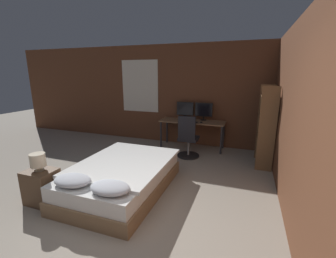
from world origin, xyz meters
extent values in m
plane|color=#9E9384|center=(0.00, 0.00, 0.00)|extent=(20.00, 20.00, 0.00)
cube|color=brown|center=(0.00, 4.15, 1.35)|extent=(12.00, 0.06, 2.70)
cube|color=silver|center=(-1.70, 4.11, 1.58)|extent=(1.12, 0.01, 1.46)
cube|color=black|center=(-1.70, 4.12, 1.58)|extent=(1.04, 0.01, 1.38)
cube|color=brown|center=(1.89, 1.50, 1.35)|extent=(0.06, 12.00, 2.70)
cube|color=#846647|center=(-0.61, 1.20, 0.11)|extent=(1.36, 2.06, 0.22)
cube|color=white|center=(-0.61, 1.20, 0.33)|extent=(1.30, 2.00, 0.22)
cube|color=white|center=(-0.61, 1.33, 0.47)|extent=(1.40, 1.73, 0.05)
ellipsoid|color=silver|center=(-0.91, 0.42, 0.51)|extent=(0.55, 0.38, 0.13)
ellipsoid|color=silver|center=(-0.31, 0.42, 0.51)|extent=(0.55, 0.38, 0.13)
cube|color=brown|center=(-1.58, 0.47, 0.27)|extent=(0.45, 0.37, 0.53)
cylinder|color=gray|center=(-1.58, 0.47, 0.54)|extent=(0.13, 0.13, 0.01)
cylinder|color=gray|center=(-1.58, 0.47, 0.57)|extent=(0.02, 0.02, 0.05)
cylinder|color=beige|center=(-1.58, 0.47, 0.69)|extent=(0.22, 0.22, 0.20)
cube|color=#846042|center=(-0.05, 3.80, 0.72)|extent=(1.68, 0.58, 0.03)
cylinder|color=#2D2D33|center=(-0.84, 3.56, 0.35)|extent=(0.05, 0.05, 0.70)
cylinder|color=#2D2D33|center=(0.74, 3.56, 0.35)|extent=(0.05, 0.05, 0.70)
cylinder|color=#2D2D33|center=(-0.84, 4.03, 0.35)|extent=(0.05, 0.05, 0.70)
cylinder|color=#2D2D33|center=(0.74, 4.03, 0.35)|extent=(0.05, 0.05, 0.70)
cylinder|color=black|center=(-0.30, 3.98, 0.74)|extent=(0.16, 0.16, 0.01)
cylinder|color=black|center=(-0.30, 3.98, 0.79)|extent=(0.03, 0.03, 0.09)
cube|color=black|center=(-0.30, 3.98, 1.02)|extent=(0.46, 0.03, 0.36)
cube|color=black|center=(-0.30, 3.97, 1.02)|extent=(0.43, 0.00, 0.33)
cylinder|color=black|center=(0.20, 3.98, 0.74)|extent=(0.16, 0.16, 0.01)
cylinder|color=black|center=(0.20, 3.98, 0.79)|extent=(0.03, 0.03, 0.09)
cube|color=black|center=(0.20, 3.98, 1.02)|extent=(0.46, 0.03, 0.36)
cube|color=black|center=(0.20, 3.97, 1.02)|extent=(0.43, 0.00, 0.33)
cube|color=black|center=(-0.05, 3.61, 0.74)|extent=(0.37, 0.13, 0.02)
ellipsoid|color=black|center=(0.22, 3.61, 0.75)|extent=(0.07, 0.05, 0.04)
cylinder|color=black|center=(0.03, 3.15, 0.02)|extent=(0.52, 0.52, 0.04)
cylinder|color=gray|center=(0.03, 3.15, 0.22)|extent=(0.05, 0.05, 0.37)
cube|color=black|center=(0.03, 3.15, 0.44)|extent=(0.44, 0.44, 0.07)
cube|color=black|center=(0.03, 2.95, 0.75)|extent=(0.39, 0.05, 0.53)
cube|color=brown|center=(1.68, 2.87, 0.85)|extent=(0.32, 0.02, 1.71)
cube|color=brown|center=(1.68, 3.58, 0.85)|extent=(0.32, 0.02, 1.71)
cube|color=brown|center=(1.68, 3.22, 0.60)|extent=(0.32, 0.69, 0.02)
cube|color=brown|center=(1.68, 3.22, 1.06)|extent=(0.32, 0.69, 0.02)
cube|color=brown|center=(1.68, 3.22, 1.50)|extent=(0.32, 0.69, 0.02)
cube|color=#7A387F|center=(1.68, 2.91, 0.73)|extent=(0.27, 0.04, 0.25)
cube|color=#7A387F|center=(1.68, 2.95, 0.72)|extent=(0.27, 0.03, 0.22)
cube|color=orange|center=(1.68, 2.99, 0.74)|extent=(0.27, 0.03, 0.27)
cube|color=#BCB29E|center=(1.68, 3.04, 0.73)|extent=(0.27, 0.04, 0.25)
cube|color=teal|center=(1.68, 3.08, 0.72)|extent=(0.27, 0.03, 0.22)
cube|color=#28282D|center=(1.68, 3.13, 0.71)|extent=(0.27, 0.04, 0.21)
cube|color=gold|center=(1.68, 3.18, 0.73)|extent=(0.27, 0.02, 0.25)
cube|color=orange|center=(1.68, 3.22, 0.73)|extent=(0.27, 0.04, 0.24)
cube|color=#BCB29E|center=(1.68, 2.91, 1.20)|extent=(0.27, 0.04, 0.25)
cube|color=#2D4784|center=(1.68, 2.96, 1.16)|extent=(0.27, 0.04, 0.18)
cube|color=#2D4784|center=(1.68, 3.01, 1.17)|extent=(0.27, 0.04, 0.21)
cube|color=#BCB29E|center=(1.68, 3.05, 1.17)|extent=(0.27, 0.03, 0.20)
cube|color=#337042|center=(1.68, 3.09, 1.17)|extent=(0.27, 0.03, 0.21)
cube|color=#2D4784|center=(1.68, 3.12, 1.17)|extent=(0.27, 0.02, 0.21)
cube|color=teal|center=(1.68, 3.15, 1.17)|extent=(0.27, 0.02, 0.21)
cube|color=#BCB29E|center=(1.68, 3.19, 1.20)|extent=(0.27, 0.03, 0.27)
cube|color=#2D4784|center=(1.68, 3.23, 1.17)|extent=(0.27, 0.03, 0.21)
camera|label=1|loc=(1.28, -1.80, 1.94)|focal=24.00mm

